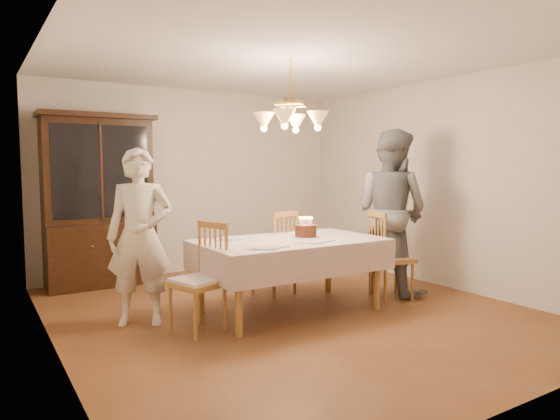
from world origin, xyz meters
TOP-DOWN VIEW (x-y plane):
  - ground at (0.00, 0.00)m, footprint 5.00×5.00m
  - room_shell at (0.00, 0.00)m, footprint 5.00×5.00m
  - dining_table at (0.00, 0.00)m, footprint 1.90×1.10m
  - china_hutch at (-1.41, 2.25)m, footprint 1.38×0.54m
  - chair_far_side at (0.21, 0.66)m, footprint 0.54×0.52m
  - chair_left_end at (-1.07, -0.10)m, footprint 0.53×0.54m
  - chair_right_end at (1.27, -0.15)m, footprint 0.52×0.54m
  - elderly_woman at (-1.44, 0.41)m, footprint 0.73×0.64m
  - adult_in_grey at (1.47, 0.04)m, footprint 0.90×1.07m
  - birthday_cake at (0.21, 0.01)m, footprint 0.30×0.30m
  - place_setting_near_left at (-0.48, -0.35)m, footprint 0.41×0.26m
  - place_setting_near_right at (0.10, -0.29)m, footprint 0.41×0.26m
  - place_setting_far_left at (-0.48, 0.34)m, footprint 0.42×0.27m
  - chandelier at (-0.00, -0.00)m, footprint 0.62×0.62m

SIDE VIEW (x-z plane):
  - ground at x=0.00m, z-range 0.00..0.00m
  - chair_far_side at x=0.21m, z-range -0.06..0.94m
  - chair_right_end at x=1.27m, z-range -0.06..0.94m
  - chair_left_end at x=-1.07m, z-range -0.05..0.95m
  - dining_table at x=0.00m, z-range 0.30..1.06m
  - place_setting_near_left at x=-0.48m, z-range 0.76..0.77m
  - place_setting_near_right at x=0.10m, z-range 0.76..0.77m
  - place_setting_far_left at x=-0.48m, z-range 0.76..0.77m
  - birthday_cake at x=0.21m, z-range 0.71..0.94m
  - elderly_woman at x=-1.44m, z-range 0.00..1.69m
  - adult_in_grey at x=1.47m, z-range 0.00..1.95m
  - china_hutch at x=-1.41m, z-range -0.04..2.12m
  - room_shell at x=0.00m, z-range -0.92..4.08m
  - chandelier at x=0.00m, z-range 1.61..2.34m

